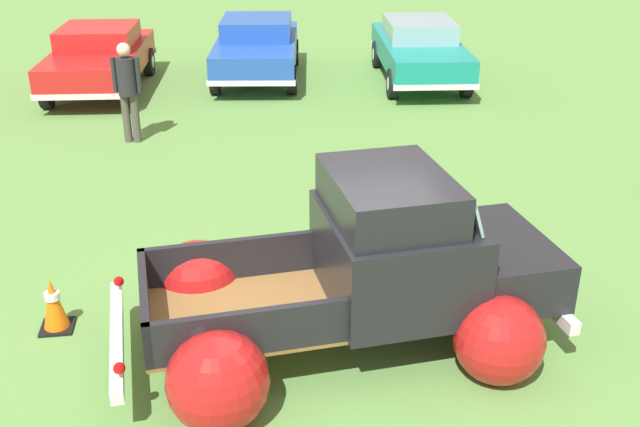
# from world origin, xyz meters

# --- Properties ---
(ground_plane) EXTENTS (80.00, 80.00, 0.00)m
(ground_plane) POSITION_xyz_m (0.00, 0.00, 0.00)
(ground_plane) COLOR #609347
(vintage_pickup_truck) EXTENTS (4.78, 3.12, 1.96)m
(vintage_pickup_truck) POSITION_xyz_m (0.39, 0.04, 0.76)
(vintage_pickup_truck) COLOR black
(vintage_pickup_truck) RESTS_ON ground
(show_car_0) EXTENTS (2.28, 4.42, 1.43)m
(show_car_0) POSITION_xyz_m (-3.70, 10.77, 0.78)
(show_car_0) COLOR black
(show_car_0) RESTS_ON ground
(show_car_1) EXTENTS (2.46, 4.48, 1.43)m
(show_car_1) POSITION_xyz_m (-0.08, 11.32, 0.78)
(show_car_1) COLOR black
(show_car_1) RESTS_ON ground
(show_car_2) EXTENTS (2.24, 4.64, 1.43)m
(show_car_2) POSITION_xyz_m (3.72, 10.55, 0.78)
(show_car_2) COLOR black
(show_car_2) RESTS_ON ground
(spectator_1) EXTENTS (0.54, 0.40, 1.85)m
(spectator_1) POSITION_xyz_m (-2.71, 7.02, 1.07)
(spectator_1) COLOR #4C4742
(spectator_1) RESTS_ON ground
(lane_cone_0) EXTENTS (0.36, 0.36, 0.63)m
(lane_cone_0) POSITION_xyz_m (-3.02, 0.74, 0.31)
(lane_cone_0) COLOR black
(lane_cone_0) RESTS_ON ground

